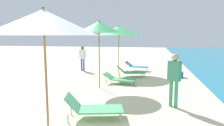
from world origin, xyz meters
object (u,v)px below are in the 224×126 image
Objects in this scene: lounger_farthest_shoreside at (136,66)px; lounger_second_shoreside at (93,107)px; lounger_farthest_inland at (130,72)px; lounger_third_shoreside at (119,79)px; cooler_box at (179,74)px; person_walking_near at (82,56)px; umbrella_farthest at (119,31)px; umbrella_second at (44,23)px; person_walking_far at (174,75)px; umbrella_third at (99,27)px.

lounger_second_shoreside is at bearing -85.07° from lounger_farthest_shoreside.
lounger_farthest_inland is at bearing 72.05° from lounger_second_shoreside.
lounger_farthest_inland is (0.33, 1.66, 0.05)m from lounger_third_shoreside.
person_walking_near is at bearing 170.52° from cooler_box.
lounger_third_shoreside is 3.45m from umbrella_farthest.
umbrella_second is 9.20m from lounger_farthest_shoreside.
person_walking_far is (2.85, 2.48, -1.44)m from umbrella_second.
lounger_farthest_shoreside is 0.98× the size of person_walking_near.
cooler_box is at bearing 40.11° from umbrella_third.
umbrella_farthest is 4.10m from cooler_box.
lounger_farthest_shoreside is at bearing 82.39° from umbrella_second.
lounger_third_shoreside reaches higher than cooler_box.
cooler_box is (2.57, 0.42, -0.11)m from lounger_farthest_inland.
lounger_second_shoreside is at bearing -82.90° from lounger_third_shoreside.
umbrella_farthest is 6.29× the size of cooler_box.
lounger_third_shoreside is at bearing 68.34° from person_walking_far.
umbrella_second is 7.76m from umbrella_farthest.
umbrella_farthest is (0.23, 7.76, 0.04)m from umbrella_second.
umbrella_second reaches higher than lounger_farthest_shoreside.
person_walking_near reaches higher than cooler_box.
person_walking_near is (-2.41, 0.47, -1.55)m from umbrella_farthest.
lounger_farthest_inland is (-0.16, -2.02, -0.01)m from lounger_farthest_shoreside.
umbrella_farthest is at bearing 79.40° from lounger_second_shoreside.
lounger_second_shoreside reaches higher than cooler_box.
umbrella_second is 0.99× the size of umbrella_farthest.
person_walking_far is at bearing -66.56° from lounger_farthest_shoreside.
umbrella_second reaches higher than lounger_farthest_inland.
umbrella_third is at bearing -139.89° from cooler_box.
person_walking_far is at bearing -81.03° from lounger_farthest_inland.
cooler_box is at bearing -8.28° from umbrella_farthest.
lounger_farthest_inland reaches higher than lounger_farthest_shoreside.
umbrella_second reaches higher than cooler_box.
lounger_second_shoreside is 6.98m from umbrella_farthest.
person_walking_far reaches higher than person_walking_near.
cooler_box is at bearing 63.70° from umbrella_second.
lounger_farthest_shoreside reaches higher than cooler_box.
lounger_second_shoreside is at bearing 151.14° from person_walking_far.
lounger_second_shoreside is 5.71m from lounger_farthest_inland.
umbrella_farthest is 2.51m from lounger_farthest_inland.
umbrella_second is 6.21× the size of cooler_box.
umbrella_second is 4.25m from umbrella_third.
umbrella_farthest is 6.07m from person_walking_far.
lounger_second_shoreside is 1.07× the size of lounger_farthest_shoreside.
person_walking_far is 4.91m from cooler_box.
umbrella_second is 1.78× the size of person_walking_near.
person_walking_near reaches higher than lounger_farthest_shoreside.
person_walking_far is (2.62, -5.28, -1.48)m from umbrella_farthest.
lounger_farthest_inland is at bearing -99.04° from person_walking_near.
lounger_farthest_shoreside is at bearing 90.00° from lounger_third_shoreside.
lounger_farthest_shoreside is 2.02m from lounger_farthest_inland.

